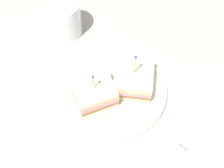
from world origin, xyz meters
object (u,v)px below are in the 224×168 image
plate (112,90)px  sandwich_half_front (94,93)px  drink_glass (65,19)px  sandwich_half_back (134,79)px  fork (176,157)px

plate → sandwich_half_front: bearing=-68.1°
plate → drink_glass: size_ratio=2.51×
sandwich_half_front → drink_glass: 21.58cm
sandwich_half_back → fork: 18.77cm
fork → plate: bearing=-152.8°
plate → sandwich_half_back: 5.80cm
drink_glass → fork: (37.64, 16.41, -4.32)cm
plate → drink_glass: bearing=-159.9°
sandwich_half_front → fork: (16.27, 13.47, -3.64)cm
sandwich_half_front → plate: bearing=111.9°
drink_glass → sandwich_half_front: bearing=7.8°
sandwich_half_back → drink_glass: (-19.77, -12.02, 0.60)cm
drink_glass → sandwich_half_back: bearing=31.3°
sandwich_half_back → sandwich_half_front: bearing=-80.0°
plate → drink_glass: drink_glass is taller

